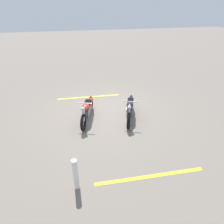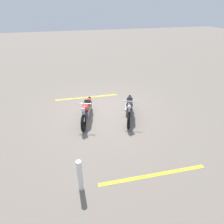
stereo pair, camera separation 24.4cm
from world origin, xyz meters
name	(u,v)px [view 2 (the right image)]	position (x,y,z in m)	size (l,w,h in m)	color
ground_plane	(105,112)	(0.00, 0.00, 0.00)	(60.00, 60.00, 0.00)	slate
motorcycle_bright_foreground	(87,109)	(0.38, -0.86, 0.46)	(2.16, 0.85, 1.04)	black
motorcycle_dark_foreground	(129,107)	(0.66, 0.90, 0.46)	(2.12, 0.94, 1.04)	black
bollard_post	(80,176)	(3.80, -1.57, 0.48)	(0.14, 0.14, 0.97)	white
parking_stripe_near	(87,97)	(-1.75, -0.56, 0.00)	(3.20, 0.12, 0.01)	yellow
parking_stripe_mid	(153,175)	(3.90, 0.48, 0.00)	(3.20, 0.12, 0.01)	yellow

